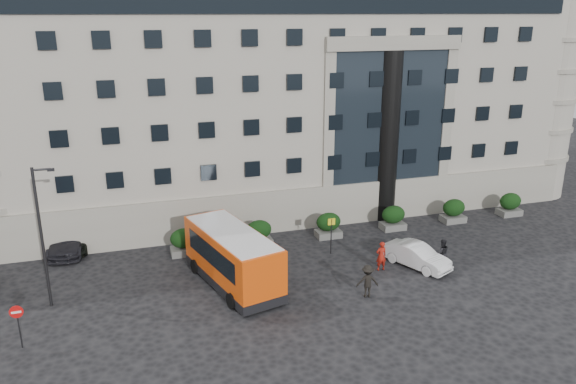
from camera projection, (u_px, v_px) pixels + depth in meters
name	position (u px, v px, depth m)	size (l,w,h in m)	color
ground	(273.00, 299.00, 31.98)	(120.00, 120.00, 0.00)	black
civic_building	(270.00, 88.00, 50.91)	(44.00, 24.00, 18.00)	#9D978A
entrance_column	(387.00, 137.00, 42.73)	(1.80, 1.80, 13.00)	black
hedge_a	(184.00, 242.00, 37.66)	(1.80, 1.26, 1.84)	#5A5A58
hedge_b	(259.00, 233.00, 39.12)	(1.80, 1.26, 1.84)	#5A5A58
hedge_c	(328.00, 225.00, 40.59)	(1.80, 1.26, 1.84)	#5A5A58
hedge_d	(393.00, 217.00, 42.05)	(1.80, 1.26, 1.84)	#5A5A58
hedge_e	(454.00, 211.00, 43.52)	(1.80, 1.26, 1.84)	#5A5A58
hedge_f	(510.00, 204.00, 44.98)	(1.80, 1.26, 1.84)	#5A5A58
street_lamp	(42.00, 233.00, 30.00)	(1.16, 0.18, 8.00)	#262628
bus_stop_sign	(331.00, 230.00, 37.54)	(0.50, 0.08, 2.52)	#262628
no_entry_sign	(17.00, 318.00, 26.86)	(0.64, 0.16, 2.32)	#262628
minibus	(233.00, 256.00, 33.25)	(4.71, 8.51, 3.37)	#E2470A
red_truck	(46.00, 201.00, 44.45)	(2.45, 4.90, 2.59)	maroon
parked_car_c	(68.00, 240.00, 38.33)	(2.22, 5.45, 1.58)	black
parked_car_d	(68.00, 242.00, 38.28)	(2.08, 4.51, 1.25)	black
white_taxi	(417.00, 256.00, 35.91)	(1.58, 4.52, 1.49)	white
pedestrian_a	(381.00, 256.00, 35.36)	(0.70, 0.46, 1.92)	#9E1A0F
pedestrian_b	(442.00, 253.00, 35.83)	(0.92, 0.72, 1.89)	black
pedestrian_c	(368.00, 281.00, 32.02)	(1.26, 0.73, 1.96)	black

